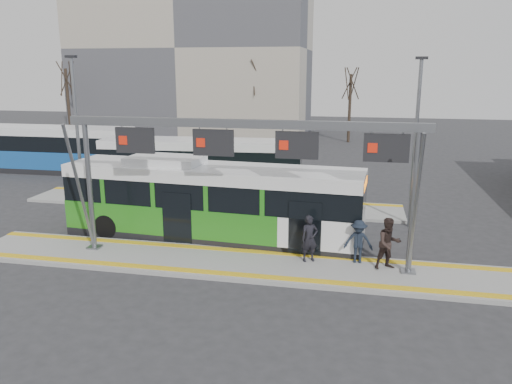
# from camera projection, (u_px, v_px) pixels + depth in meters

# --- Properties ---
(ground) EXTENTS (120.00, 120.00, 0.00)m
(ground) POSITION_uv_depth(u_px,v_px,m) (253.00, 267.00, 18.30)
(ground) COLOR #2D2D30
(ground) RESTS_ON ground
(platform_main) EXTENTS (22.00, 3.00, 0.15)m
(platform_main) POSITION_uv_depth(u_px,v_px,m) (253.00, 265.00, 18.28)
(platform_main) COLOR gray
(platform_main) RESTS_ON ground
(platform_second) EXTENTS (20.00, 3.00, 0.15)m
(platform_second) POSITION_uv_depth(u_px,v_px,m) (211.00, 203.00, 26.67)
(platform_second) COLOR gray
(platform_second) RESTS_ON ground
(tactile_main) EXTENTS (22.00, 2.65, 0.02)m
(tactile_main) POSITION_uv_depth(u_px,v_px,m) (253.00, 263.00, 18.26)
(tactile_main) COLOR yellow
(tactile_main) RESTS_ON platform_main
(tactile_second) EXTENTS (20.00, 0.35, 0.02)m
(tactile_second) POSITION_uv_depth(u_px,v_px,m) (217.00, 196.00, 27.74)
(tactile_second) COLOR yellow
(tactile_second) RESTS_ON platform_second
(gantry) EXTENTS (13.00, 1.68, 5.20)m
(gantry) POSITION_uv_depth(u_px,v_px,m) (244.00, 149.00, 17.57)
(gantry) COLOR slate
(gantry) RESTS_ON platform_main
(apartment_block) EXTENTS (24.50, 12.50, 18.40)m
(apartment_block) POSITION_uv_depth(u_px,v_px,m) (195.00, 48.00, 53.04)
(apartment_block) COLOR #A89E8C
(apartment_block) RESTS_ON ground
(hero_bus) EXTENTS (12.69, 3.48, 3.45)m
(hero_bus) POSITION_uv_depth(u_px,v_px,m) (212.00, 202.00, 21.04)
(hero_bus) COLOR black
(hero_bus) RESTS_ON ground
(bg_bus_green) EXTENTS (12.07, 3.34, 2.98)m
(bg_bus_green) POSITION_uv_depth(u_px,v_px,m) (201.00, 165.00, 29.87)
(bg_bus_green) COLOR black
(bg_bus_green) RESTS_ON ground
(bg_bus_blue) EXTENTS (12.12, 2.81, 3.15)m
(bg_bus_blue) POSITION_uv_depth(u_px,v_px,m) (47.00, 149.00, 34.96)
(bg_bus_blue) COLOR black
(bg_bus_blue) RESTS_ON ground
(passenger_a) EXTENTS (0.75, 0.64, 1.74)m
(passenger_a) POSITION_uv_depth(u_px,v_px,m) (309.00, 239.00, 18.27)
(passenger_a) COLOR black
(passenger_a) RESTS_ON platform_main
(passenger_b) EXTENTS (1.12, 1.02, 1.86)m
(passenger_b) POSITION_uv_depth(u_px,v_px,m) (389.00, 244.00, 17.56)
(passenger_b) COLOR #2D211E
(passenger_b) RESTS_ON platform_main
(passenger_c) EXTENTS (1.04, 0.60, 1.61)m
(passenger_c) POSITION_uv_depth(u_px,v_px,m) (358.00, 241.00, 18.14)
(passenger_c) COLOR black
(passenger_c) RESTS_ON platform_main
(tree_left) EXTENTS (1.40, 1.40, 8.17)m
(tree_left) POSITION_uv_depth(u_px,v_px,m) (258.00, 78.00, 47.00)
(tree_left) COLOR #382B21
(tree_left) RESTS_ON ground
(tree_mid) EXTENTS (1.40, 1.40, 7.44)m
(tree_mid) POSITION_uv_depth(u_px,v_px,m) (351.00, 84.00, 47.91)
(tree_mid) COLOR #382B21
(tree_mid) RESTS_ON ground
(tree_far) EXTENTS (1.40, 1.40, 8.02)m
(tree_far) POSITION_uv_depth(u_px,v_px,m) (66.00, 79.00, 48.09)
(tree_far) COLOR #382B21
(tree_far) RESTS_ON ground
(lamp_west) EXTENTS (0.50, 0.25, 7.67)m
(lamp_west) POSITION_uv_depth(u_px,v_px,m) (77.00, 133.00, 24.00)
(lamp_west) COLOR slate
(lamp_west) RESTS_ON ground
(lamp_east) EXTENTS (0.50, 0.25, 7.57)m
(lamp_east) POSITION_uv_depth(u_px,v_px,m) (415.00, 140.00, 22.00)
(lamp_east) COLOR slate
(lamp_east) RESTS_ON ground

